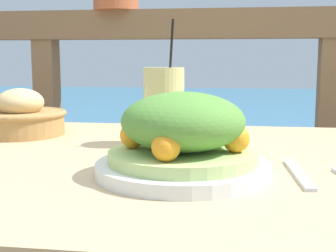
% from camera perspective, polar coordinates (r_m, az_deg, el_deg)
% --- Properties ---
extents(patio_table, '(1.10, 0.83, 0.75)m').
position_cam_1_polar(patio_table, '(0.87, -3.51, -10.38)').
color(patio_table, tan).
rests_on(patio_table, ground_plane).
extents(railing_fence, '(2.80, 0.08, 1.08)m').
position_cam_1_polar(railing_fence, '(1.51, 1.75, 2.20)').
color(railing_fence, brown).
rests_on(railing_fence, ground_plane).
extents(sea_backdrop, '(12.00, 4.00, 0.54)m').
position_cam_1_polar(sea_backdrop, '(4.04, 5.78, -1.06)').
color(sea_backdrop, teal).
rests_on(sea_backdrop, ground_plane).
extents(salad_plate, '(0.27, 0.27, 0.13)m').
position_cam_1_polar(salad_plate, '(0.70, 1.82, -1.69)').
color(salad_plate, silver).
rests_on(salad_plate, patio_table).
extents(drink_glass, '(0.08, 0.08, 0.25)m').
position_cam_1_polar(drink_glass, '(0.95, -0.51, 2.42)').
color(drink_glass, '#DBCC7F').
rests_on(drink_glass, patio_table).
extents(bread_basket, '(0.21, 0.21, 0.11)m').
position_cam_1_polar(bread_basket, '(1.12, -17.52, 1.04)').
color(bread_basket, '#AD7F47').
rests_on(bread_basket, patio_table).
extents(fork, '(0.03, 0.18, 0.00)m').
position_cam_1_polar(fork, '(0.74, 15.60, -5.63)').
color(fork, silver).
rests_on(fork, patio_table).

